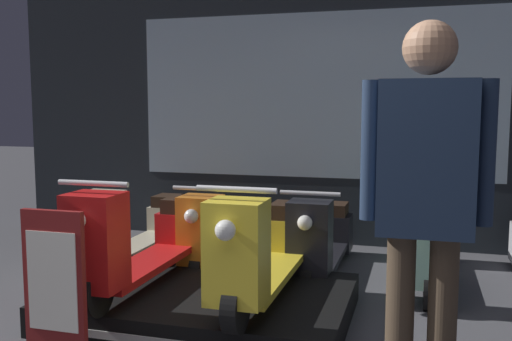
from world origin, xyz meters
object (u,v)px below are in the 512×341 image
object	(u,v)px
scooter_display_left	(143,242)
price_sign_board	(55,292)
scooter_backrow_3	(430,246)
person_right_browsing	(425,189)
scooter_backrow_0	(138,227)
scooter_backrow_2	(323,239)
scooter_backrow_1	(226,233)
scooter_display_right	(265,250)

from	to	relation	value
scooter_display_left	price_sign_board	distance (m)	0.96
scooter_backrow_3	person_right_browsing	size ratio (longest dim) A/B	0.93
scooter_backrow_0	scooter_backrow_2	bearing A→B (deg)	0.00
scooter_backrow_3	person_right_browsing	world-z (taller)	person_right_browsing
scooter_display_left	scooter_backrow_0	size ratio (longest dim) A/B	1.00
scooter_backrow_0	scooter_backrow_1	size ratio (longest dim) A/B	1.00
scooter_display_right	scooter_backrow_2	bearing A→B (deg)	82.12
scooter_backrow_0	scooter_display_right	bearing A→B (deg)	-38.02
scooter_backrow_2	person_right_browsing	world-z (taller)	person_right_browsing
scooter_display_right	scooter_backrow_3	xyz separation A→B (m)	(1.05, 1.24, -0.20)
scooter_display_left	scooter_display_right	world-z (taller)	same
scooter_backrow_0	scooter_backrow_1	xyz separation A→B (m)	(0.88, 0.00, 0.00)
scooter_display_left	scooter_display_right	size ratio (longest dim) A/B	1.00
scooter_backrow_0	price_sign_board	xyz separation A→B (m)	(0.67, -2.20, 0.14)
person_right_browsing	scooter_backrow_2	bearing A→B (deg)	110.84
scooter_backrow_3	price_sign_board	xyz separation A→B (m)	(-1.96, -2.20, 0.14)
scooter_display_left	price_sign_board	bearing A→B (deg)	-91.89
scooter_display_right	scooter_backrow_3	bearing A→B (deg)	49.73
scooter_backrow_2	scooter_backrow_3	world-z (taller)	same
scooter_display_right	scooter_backrow_1	size ratio (longest dim) A/B	1.00
scooter_backrow_3	scooter_display_left	bearing A→B (deg)	-147.31
scooter_backrow_1	price_sign_board	bearing A→B (deg)	-95.35
scooter_backrow_0	person_right_browsing	size ratio (longest dim) A/B	0.93
scooter_display_left	scooter_backrow_3	xyz separation A→B (m)	(1.93, 1.24, -0.20)
scooter_display_left	person_right_browsing	world-z (taller)	person_right_browsing
scooter_backrow_1	scooter_backrow_3	xyz separation A→B (m)	(1.76, 0.00, 0.00)
scooter_display_right	person_right_browsing	world-z (taller)	person_right_browsing
scooter_backrow_1	person_right_browsing	bearing A→B (deg)	-51.51
scooter_backrow_0	scooter_backrow_1	world-z (taller)	same
scooter_backrow_2	price_sign_board	distance (m)	2.46
price_sign_board	scooter_display_left	bearing A→B (deg)	88.11
scooter_backrow_3	person_right_browsing	bearing A→B (deg)	-91.95
scooter_backrow_3	scooter_backrow_0	bearing A→B (deg)	180.00
scooter_display_left	scooter_backrow_2	distance (m)	1.64
scooter_backrow_0	price_sign_board	world-z (taller)	price_sign_board
scooter_backrow_1	scooter_backrow_2	xyz separation A→B (m)	(0.88, 0.00, 0.00)
scooter_backrow_0	person_right_browsing	distance (m)	3.41
scooter_backrow_0	person_right_browsing	bearing A→B (deg)	-39.57
scooter_backrow_0	price_sign_board	distance (m)	2.30
scooter_display_right	scooter_display_left	bearing A→B (deg)	180.00
scooter_backrow_2	scooter_backrow_0	bearing A→B (deg)	180.00
scooter_display_left	scooter_display_right	xyz separation A→B (m)	(0.88, 0.00, 0.00)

